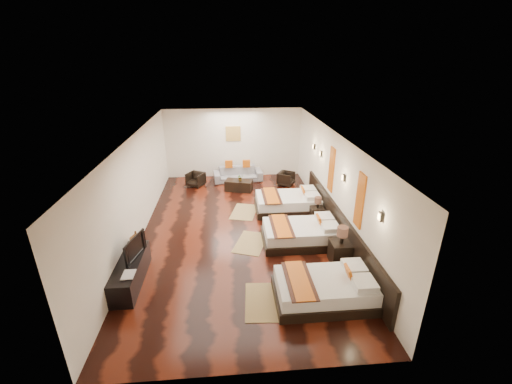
{
  "coord_description": "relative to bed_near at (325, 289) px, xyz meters",
  "views": [
    {
      "loc": [
        -0.23,
        -8.58,
        4.81
      ],
      "look_at": [
        0.54,
        0.24,
        1.1
      ],
      "focal_mm": 23.33,
      "sensor_mm": 36.0,
      "label": 1
    }
  ],
  "objects": [
    {
      "name": "sconce_near",
      "position": [
        1.01,
        0.12,
        1.58
      ],
      "size": [
        0.07,
        0.12,
        0.18
      ],
      "color": "black",
      "rests_on": "right_wall"
    },
    {
      "name": "nightstand_a",
      "position": [
        0.75,
        1.31,
        0.07
      ],
      "size": [
        0.49,
        0.49,
        0.98
      ],
      "color": "black",
      "rests_on": "floor"
    },
    {
      "name": "tv_console",
      "position": [
        -4.2,
        0.94,
        0.01
      ],
      "size": [
        0.5,
        1.8,
        0.55
      ],
      "primitive_type": "cube",
      "color": "black",
      "rests_on": "floor"
    },
    {
      "name": "headboard_panel",
      "position": [
        1.01,
        2.32,
        0.18
      ],
      "size": [
        0.08,
        6.6,
        0.9
      ],
      "primitive_type": "cube",
      "color": "black",
      "rests_on": "floor"
    },
    {
      "name": "ceiling",
      "position": [
        -1.7,
        3.12,
        2.53
      ],
      "size": [
        5.5,
        9.5,
        0.01
      ],
      "primitive_type": "cube",
      "color": "white",
      "rests_on": "floor"
    },
    {
      "name": "floor",
      "position": [
        -1.7,
        3.12,
        -0.27
      ],
      "size": [
        5.5,
        9.5,
        0.01
      ],
      "primitive_type": "cube",
      "color": "black",
      "rests_on": "ground"
    },
    {
      "name": "armchair_left",
      "position": [
        -3.22,
        6.79,
        0.0
      ],
      "size": [
        0.8,
        0.81,
        0.55
      ],
      "primitive_type": "imported",
      "rotation": [
        0.0,
        0.0,
        -0.52
      ],
      "color": "black",
      "rests_on": "floor"
    },
    {
      "name": "jute_mat_near",
      "position": [
        -1.3,
        0.03,
        -0.26
      ],
      "size": [
        0.83,
        1.25,
        0.01
      ],
      "primitive_type": "cube",
      "rotation": [
        0.0,
        0.0,
        -0.07
      ],
      "color": "#9E8350",
      "rests_on": "floor"
    },
    {
      "name": "left_wall",
      "position": [
        -4.45,
        3.12,
        1.13
      ],
      "size": [
        0.01,
        9.5,
        2.8
      ],
      "primitive_type": "cube",
      "color": "silver",
      "rests_on": "floor"
    },
    {
      "name": "book",
      "position": [
        -4.2,
        0.43,
        0.3
      ],
      "size": [
        0.26,
        0.34,
        0.03
      ],
      "primitive_type": "imported",
      "rotation": [
        0.0,
        0.0,
        0.01
      ],
      "color": "black",
      "rests_on": "tv_console"
    },
    {
      "name": "figurine",
      "position": [
        -4.2,
        1.7,
        0.45
      ],
      "size": [
        0.4,
        0.4,
        0.34
      ],
      "primitive_type": "imported",
      "rotation": [
        0.0,
        0.0,
        -0.3
      ],
      "color": "brown",
      "rests_on": "tv_console"
    },
    {
      "name": "back_wall",
      "position": [
        -1.7,
        7.87,
        1.13
      ],
      "size": [
        5.5,
        0.01,
        2.8
      ],
      "primitive_type": "cube",
      "color": "silver",
      "rests_on": "floor"
    },
    {
      "name": "sconce_mid",
      "position": [
        1.01,
        2.32,
        1.58
      ],
      "size": [
        0.07,
        0.12,
        0.18
      ],
      "color": "black",
      "rests_on": "right_wall"
    },
    {
      "name": "orange_panel_a",
      "position": [
        1.03,
        1.22,
        1.43
      ],
      "size": [
        0.04,
        0.4,
        1.3
      ],
      "primitive_type": "cube",
      "color": "#D86014",
      "rests_on": "right_wall"
    },
    {
      "name": "right_wall",
      "position": [
        1.05,
        3.12,
        1.13
      ],
      "size": [
        0.01,
        9.5,
        2.8
      ],
      "primitive_type": "cube",
      "color": "silver",
      "rests_on": "floor"
    },
    {
      "name": "sconce_far",
      "position": [
        1.01,
        4.52,
        1.58
      ],
      "size": [
        0.07,
        0.12,
        0.18
      ],
      "color": "black",
      "rests_on": "right_wall"
    },
    {
      "name": "coffee_table",
      "position": [
        -1.56,
        6.2,
        -0.07
      ],
      "size": [
        1.1,
        0.75,
        0.4
      ],
      "primitive_type": "cube",
      "rotation": [
        0.0,
        0.0,
        -0.28
      ],
      "color": "black",
      "rests_on": "floor"
    },
    {
      "name": "nightstand_b",
      "position": [
        0.75,
        3.54,
        0.01
      ],
      "size": [
        0.4,
        0.4,
        0.78
      ],
      "color": "black",
      "rests_on": "floor"
    },
    {
      "name": "tv",
      "position": [
        -4.15,
        1.12,
        0.53
      ],
      "size": [
        0.32,
        0.88,
        0.51
      ],
      "primitive_type": "imported",
      "rotation": [
        0.0,
        0.0,
        1.33
      ],
      "color": "black",
      "rests_on": "tv_console"
    },
    {
      "name": "jute_mat_mid",
      "position": [
        -1.39,
        2.38,
        -0.26
      ],
      "size": [
        1.11,
        1.38,
        0.01
      ],
      "primitive_type": "cube",
      "rotation": [
        0.0,
        0.0,
        -0.34
      ],
      "color": "#9E8350",
      "rests_on": "floor"
    },
    {
      "name": "bed_near",
      "position": [
        0.0,
        0.0,
        0.0
      ],
      "size": [
        2.06,
        1.3,
        0.79
      ],
      "color": "black",
      "rests_on": "floor"
    },
    {
      "name": "armchair_right",
      "position": [
        0.3,
        6.57,
        -0.0
      ],
      "size": [
        0.8,
        0.79,
        0.54
      ],
      "primitive_type": "imported",
      "rotation": [
        0.0,
        0.0,
        1.05
      ],
      "color": "black",
      "rests_on": "floor"
    },
    {
      "name": "bed_far",
      "position": [
        0.0,
        4.34,
        0.01
      ],
      "size": [
        2.12,
        1.33,
        0.81
      ],
      "color": "black",
      "rests_on": "floor"
    },
    {
      "name": "jute_mat_far",
      "position": [
        -1.46,
        4.32,
        -0.26
      ],
      "size": [
        1.03,
        1.35,
        0.01
      ],
      "primitive_type": "cube",
      "rotation": [
        0.0,
        0.0,
        -0.25
      ],
      "color": "#9E8350",
      "rests_on": "floor"
    },
    {
      "name": "table_plant",
      "position": [
        -1.5,
        6.17,
        0.25
      ],
      "size": [
        0.27,
        0.25,
        0.24
      ],
      "primitive_type": "imported",
      "rotation": [
        0.0,
        0.0,
        0.37
      ],
      "color": "#2F5C1E",
      "rests_on": "coffee_table"
    },
    {
      "name": "gold_artwork",
      "position": [
        -1.7,
        7.85,
        1.53
      ],
      "size": [
        0.6,
        0.04,
        0.6
      ],
      "primitive_type": "cube",
      "color": "#AD873F",
      "rests_on": "back_wall"
    },
    {
      "name": "orange_panel_b",
      "position": [
        1.03,
        3.42,
        1.43
      ],
      "size": [
        0.04,
        0.4,
        1.3
      ],
      "primitive_type": "cube",
      "color": "#D86014",
      "rests_on": "right_wall"
    },
    {
      "name": "sconce_lounge",
      "position": [
        1.01,
        5.42,
        1.58
      ],
      "size": [
        0.07,
        0.12,
        0.18
      ],
      "color": "black",
      "rests_on": "right_wall"
    },
    {
      "name": "bed_mid",
      "position": [
        0.0,
        2.32,
        0.0
      ],
      "size": [
        2.07,
        1.3,
        0.79
      ],
      "color": "black",
      "rests_on": "floor"
    },
    {
      "name": "sofa",
      "position": [
        -1.56,
        7.25,
        0.01
      ],
      "size": [
        2.0,
        0.95,
        0.56
      ],
      "primitive_type": "imported",
      "rotation": [
        0.0,
        0.0,
        0.1
      ],
      "color": "gray",
      "rests_on": "floor"
    }
  ]
}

